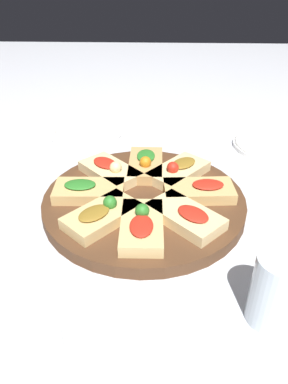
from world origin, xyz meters
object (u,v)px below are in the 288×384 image
Objects in this scene: napkin_stack at (14,332)px; serving_board at (144,202)px; plate_left at (86,134)px; water_glass at (275,290)px; plate_right at (272,144)px.

serving_board is at bearing 61.43° from napkin_stack.
plate_left is 1.73× the size of water_glass.
water_glass is (-0.14, -0.52, 0.05)m from plate_right.
napkin_stack is at bearing -118.57° from serving_board.
water_glass is at bearing -55.08° from serving_board.
serving_board is at bearing -62.77° from plate_left.
water_glass is at bearing -59.21° from plate_left.
serving_board reaches higher than napkin_stack.
plate_right is 0.54m from water_glass.
plate_left is 0.48m from plate_right.
plate_right is (0.31, 0.27, -0.00)m from serving_board.
serving_board is 3.60× the size of water_glass.
serving_board is 0.33m from napkin_stack.
plate_left is 0.96× the size of plate_right.
water_glass is at bearing 6.43° from napkin_stack.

